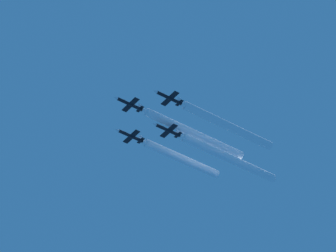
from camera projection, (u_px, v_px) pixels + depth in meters
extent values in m
cylinder|color=black|center=(129.00, 104.00, 379.71)|extent=(1.25, 10.78, 1.25)
cone|color=silver|center=(115.00, 98.00, 376.90)|extent=(1.19, 1.81, 1.19)
ellipsoid|color=#332D14|center=(124.00, 101.00, 378.99)|extent=(0.69, 2.50, 0.56)
cube|color=black|center=(131.00, 105.00, 379.89)|extent=(9.07, 2.16, 0.14)
cube|color=black|center=(140.00, 109.00, 381.90)|extent=(3.86, 1.25, 0.14)
cube|color=silver|center=(140.00, 106.00, 382.87)|extent=(0.11, 1.47, 1.93)
cylinder|color=black|center=(142.00, 110.00, 382.24)|extent=(0.94, 0.68, 0.94)
cylinder|color=black|center=(169.00, 98.00, 373.76)|extent=(1.25, 10.78, 1.25)
cone|color=silver|center=(155.00, 91.00, 370.95)|extent=(1.19, 1.81, 1.19)
ellipsoid|color=#332D14|center=(164.00, 94.00, 373.04)|extent=(0.69, 2.50, 0.56)
cube|color=black|center=(170.00, 99.00, 373.94)|extent=(9.07, 2.16, 0.14)
cube|color=black|center=(179.00, 103.00, 375.95)|extent=(3.86, 1.25, 0.14)
cube|color=silver|center=(179.00, 100.00, 376.92)|extent=(0.11, 1.47, 1.93)
cylinder|color=black|center=(181.00, 104.00, 376.30)|extent=(0.94, 0.68, 0.94)
cylinder|color=black|center=(130.00, 136.00, 390.38)|extent=(1.25, 10.78, 1.25)
cone|color=silver|center=(117.00, 130.00, 387.57)|extent=(1.19, 1.81, 1.19)
ellipsoid|color=#332D14|center=(125.00, 133.00, 389.66)|extent=(0.69, 2.50, 0.56)
cube|color=black|center=(131.00, 137.00, 390.56)|extent=(9.07, 2.16, 0.14)
cube|color=black|center=(141.00, 141.00, 392.56)|extent=(3.86, 1.25, 0.14)
cube|color=silver|center=(141.00, 137.00, 393.54)|extent=(0.11, 1.47, 1.93)
cylinder|color=black|center=(142.00, 141.00, 392.91)|extent=(0.94, 0.68, 0.94)
cylinder|color=black|center=(168.00, 130.00, 384.55)|extent=(1.25, 10.78, 1.25)
cone|color=silver|center=(154.00, 124.00, 381.74)|extent=(1.19, 1.81, 1.19)
ellipsoid|color=#332D14|center=(163.00, 127.00, 383.83)|extent=(0.69, 2.50, 0.56)
cube|color=black|center=(169.00, 131.00, 384.73)|extent=(9.07, 2.16, 0.14)
cube|color=black|center=(178.00, 135.00, 386.73)|extent=(3.86, 1.25, 0.14)
cube|color=silver|center=(178.00, 132.00, 387.71)|extent=(0.11, 1.47, 1.93)
cylinder|color=black|center=(180.00, 136.00, 387.08)|extent=(0.94, 0.68, 0.94)
cylinder|color=white|center=(185.00, 130.00, 391.27)|extent=(1.68, 40.37, 1.68)
cylinder|color=white|center=(195.00, 134.00, 393.44)|extent=(3.19, 46.42, 3.19)
cylinder|color=white|center=(220.00, 122.00, 384.38)|extent=(1.68, 36.14, 1.68)
cylinder|color=white|center=(229.00, 126.00, 386.32)|extent=(3.19, 41.56, 3.19)
cylinder|color=white|center=(174.00, 155.00, 399.76)|extent=(1.68, 30.59, 1.68)
cylinder|color=white|center=(182.00, 159.00, 401.40)|extent=(3.19, 35.18, 3.19)
cylinder|color=white|center=(220.00, 154.00, 395.87)|extent=(1.68, 39.30, 1.68)
cylinder|color=white|center=(230.00, 158.00, 397.98)|extent=(3.19, 45.20, 3.19)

